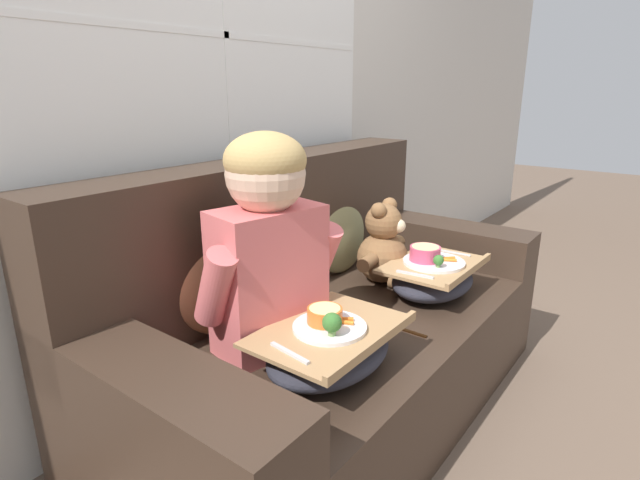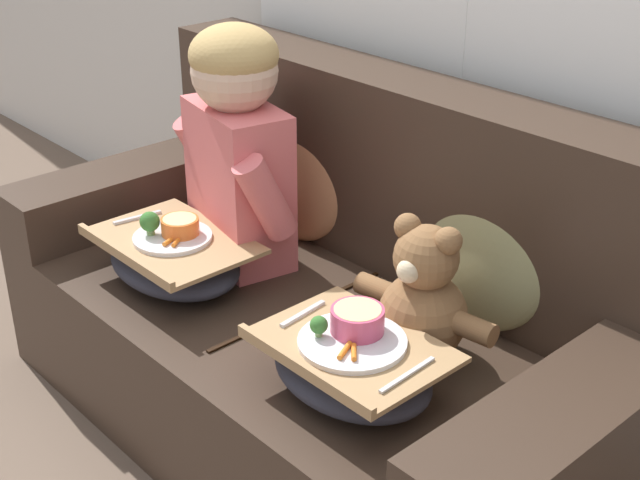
# 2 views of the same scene
# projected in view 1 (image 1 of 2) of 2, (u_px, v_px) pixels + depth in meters

# --- Properties ---
(ground_plane) EXTENTS (14.00, 14.00, 0.00)m
(ground_plane) POSITION_uv_depth(u_px,v_px,m) (340.00, 406.00, 1.97)
(ground_plane) COLOR brown
(wall_back_with_window) EXTENTS (8.00, 0.08, 2.60)m
(wall_back_with_window) POSITION_uv_depth(u_px,v_px,m) (219.00, 61.00, 1.93)
(wall_back_with_window) COLOR beige
(wall_back_with_window) RESTS_ON ground_plane
(couch) EXTENTS (1.83, 0.91, 0.95)m
(couch) POSITION_uv_depth(u_px,v_px,m) (324.00, 325.00, 1.92)
(couch) COLOR #38281E
(couch) RESTS_ON ground_plane
(throw_pillow_behind_child) EXTENTS (0.41, 0.20, 0.42)m
(throw_pillow_behind_child) POSITION_uv_depth(u_px,v_px,m) (218.00, 273.00, 1.68)
(throw_pillow_behind_child) COLOR #B2754C
(throw_pillow_behind_child) RESTS_ON couch
(throw_pillow_behind_teddy) EXTENTS (0.40, 0.19, 0.41)m
(throw_pillow_behind_teddy) POSITION_uv_depth(u_px,v_px,m) (337.00, 228.00, 2.21)
(throw_pillow_behind_teddy) COLOR #898456
(throw_pillow_behind_teddy) RESTS_ON couch
(child_figure) EXTENTS (0.50, 0.28, 0.68)m
(child_figure) POSITION_uv_depth(u_px,v_px,m) (268.00, 235.00, 1.49)
(child_figure) COLOR #DB6666
(child_figure) RESTS_ON couch
(teddy_bear) EXTENTS (0.38, 0.27, 0.35)m
(teddy_bear) POSITION_uv_depth(u_px,v_px,m) (384.00, 248.00, 2.09)
(teddy_bear) COLOR brown
(teddy_bear) RESTS_ON couch
(lap_tray_child) EXTENTS (0.45, 0.32, 0.21)m
(lap_tray_child) POSITION_uv_depth(u_px,v_px,m) (330.00, 347.00, 1.45)
(lap_tray_child) COLOR #2D2D38
(lap_tray_child) RESTS_ON child_figure
(lap_tray_teddy) EXTENTS (0.42, 0.31, 0.20)m
(lap_tray_teddy) POSITION_uv_depth(u_px,v_px,m) (433.00, 277.00, 1.98)
(lap_tray_teddy) COLOR #2D2D38
(lap_tray_teddy) RESTS_ON teddy_bear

